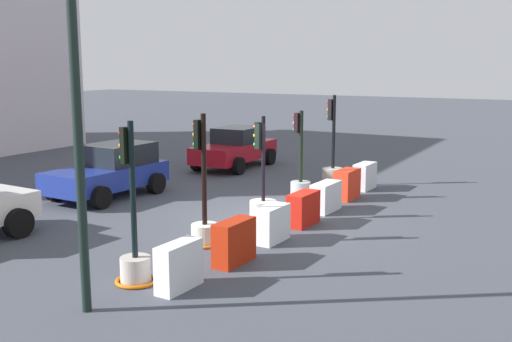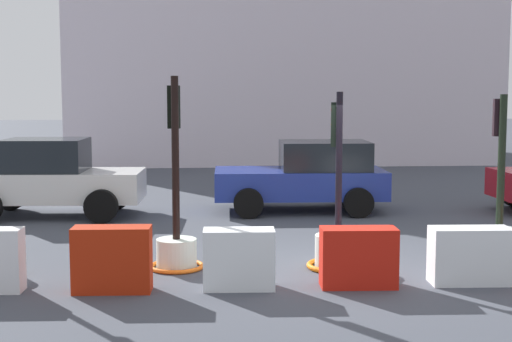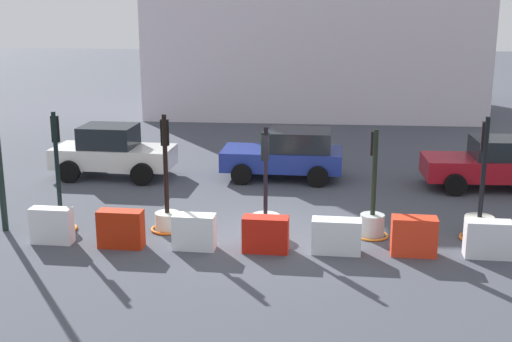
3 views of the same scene
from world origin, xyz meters
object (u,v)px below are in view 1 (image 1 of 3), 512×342
Objects in this scene: traffic_light_1 at (204,221)px; construction_barrier_6 at (365,176)px; car_blue_estate at (110,170)px; construction_barrier_1 at (234,242)px; traffic_light_2 at (263,205)px; traffic_light_3 at (300,184)px; construction_barrier_2 at (272,224)px; street_lamp_post at (75,72)px; traffic_light_0 at (135,255)px; construction_barrier_3 at (303,209)px; construction_barrier_0 at (179,266)px; construction_barrier_4 at (326,197)px; traffic_light_4 at (333,172)px; construction_barrier_5 at (347,184)px; car_red_compact at (235,148)px.

traffic_light_1 reaches higher than construction_barrier_6.
traffic_light_1 is at bearing -117.65° from car_blue_estate.
traffic_light_1 is 1.51m from construction_barrier_1.
traffic_light_2 is at bearing 18.63° from construction_barrier_1.
construction_barrier_2 is at bearing -163.69° from traffic_light_3.
car_blue_estate reaches higher than construction_barrier_2.
traffic_light_3 is 9.71m from street_lamp_post.
traffic_light_0 is at bearing -178.34° from traffic_light_3.
construction_barrier_6 is (4.98, 0.10, 0.01)m from construction_barrier_3.
traffic_light_3 is 2.50× the size of construction_barrier_3.
construction_barrier_0 is at bearing -129.47° from car_blue_estate.
traffic_light_1 is 0.76× the size of car_blue_estate.
construction_barrier_0 is 0.88× the size of construction_barrier_4.
construction_barrier_2 is (3.54, -1.00, -0.12)m from traffic_light_0.
traffic_light_2 is 2.72× the size of construction_barrier_2.
traffic_light_3 is at bearing 26.42° from construction_barrier_3.
construction_barrier_0 reaches higher than construction_barrier_4.
traffic_light_2 is 2.72× the size of construction_barrier_0.
construction_barrier_1 is (-8.41, -1.24, -0.01)m from traffic_light_4.
traffic_light_2 is 2.63× the size of construction_barrier_5.
traffic_light_4 reaches higher than construction_barrier_3.
construction_barrier_1 is 8.35m from construction_barrier_6.
traffic_light_1 is 2.76× the size of construction_barrier_3.
traffic_light_0 reaches higher than traffic_light_2.
traffic_light_1 reaches higher than construction_barrier_5.
traffic_light_4 reaches higher than construction_barrier_1.
construction_barrier_3 is at bearing -178.00° from construction_barrier_4.
street_lamp_post is (-4.04, -0.39, 3.34)m from traffic_light_1.
car_red_compact reaches higher than construction_barrier_4.
traffic_light_0 reaches higher than construction_barrier_3.
construction_barrier_0 is at bearing -171.55° from traffic_light_3.
traffic_light_3 is 0.64× the size of car_red_compact.
traffic_light_2 is at bearing -176.83° from traffic_light_3.
construction_barrier_2 is 0.24× the size of car_red_compact.
construction_barrier_1 reaches higher than construction_barrier_3.
car_blue_estate is at bearing 62.35° from traffic_light_1.
construction_barrier_2 is 0.26× the size of car_blue_estate.
construction_barrier_1 is 0.26× the size of car_red_compact.
construction_barrier_3 is at bearing -178.87° from construction_barrier_6.
construction_barrier_4 is (4.16, -1.20, -0.12)m from traffic_light_1.
construction_barrier_0 is at bearing 175.78° from construction_barrier_1.
traffic_light_4 is at bearing -47.69° from car_blue_estate.
construction_barrier_4 is at bearing -77.85° from car_blue_estate.
construction_barrier_0 is 6.68m from construction_barrier_4.
traffic_light_4 is 2.65× the size of construction_barrier_4.
traffic_light_3 is 7.67m from construction_barrier_0.
traffic_light_2 is 8.20m from car_red_compact.
construction_barrier_6 is (8.35, 0.10, -0.02)m from construction_barrier_1.
construction_barrier_6 is at bearing -5.20° from traffic_light_0.
traffic_light_1 reaches higher than construction_barrier_0.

